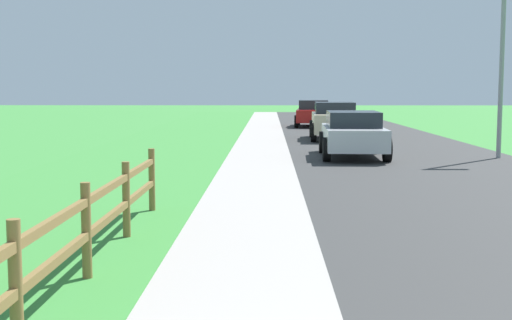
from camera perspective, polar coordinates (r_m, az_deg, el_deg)
ground_plane at (r=27.03m, az=2.54°, el=1.45°), size 120.00×120.00×0.00m
road_asphalt at (r=29.31m, az=9.30°, el=1.73°), size 7.00×66.00×0.01m
curb_concrete at (r=29.11m, az=-3.47°, el=1.77°), size 6.00×66.00×0.01m
grass_verge at (r=29.26m, az=-6.40°, el=1.77°), size 5.00×66.00×0.00m
rail_fence at (r=6.90m, az=-16.22°, el=-6.79°), size 0.11×10.84×1.09m
parked_suv_silver at (r=21.51m, az=8.04°, el=2.21°), size 2.09×4.44×1.41m
parked_car_beige at (r=28.87m, az=6.54°, el=3.31°), size 2.17×4.34×1.55m
parked_car_red at (r=38.60m, az=4.80°, el=3.89°), size 2.27×4.43×1.47m
street_lamp at (r=22.28m, az=20.05°, el=9.21°), size 1.17×0.20×5.88m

